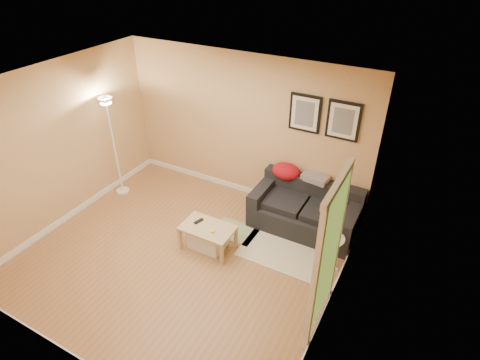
{
  "coord_description": "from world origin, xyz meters",
  "views": [
    {
      "loc": [
        2.88,
        -3.45,
        4.16
      ],
      "look_at": [
        0.55,
        0.85,
        1.05
      ],
      "focal_mm": 29.3,
      "sensor_mm": 36.0,
      "label": 1
    }
  ],
  "objects_px": {
    "floor_lamp": "(115,150)",
    "coffee_table": "(208,237)",
    "sofa": "(305,208)",
    "book_stack": "(331,235)",
    "side_table": "(329,252)",
    "storage_bin": "(208,238)"
  },
  "relations": [
    {
      "from": "floor_lamp",
      "to": "coffee_table",
      "type": "bearing_deg",
      "value": -13.58
    },
    {
      "from": "sofa",
      "to": "book_stack",
      "type": "relative_size",
      "value": 6.65
    },
    {
      "from": "sofa",
      "to": "book_stack",
      "type": "distance_m",
      "value": 0.97
    },
    {
      "from": "coffee_table",
      "to": "book_stack",
      "type": "distance_m",
      "value": 1.85
    },
    {
      "from": "side_table",
      "to": "floor_lamp",
      "type": "bearing_deg",
      "value": 179.01
    },
    {
      "from": "sofa",
      "to": "book_stack",
      "type": "bearing_deg",
      "value": -48.34
    },
    {
      "from": "storage_bin",
      "to": "floor_lamp",
      "type": "relative_size",
      "value": 0.29
    },
    {
      "from": "coffee_table",
      "to": "book_stack",
      "type": "xyz_separation_m",
      "value": [
        1.75,
        0.48,
        0.4
      ]
    },
    {
      "from": "side_table",
      "to": "floor_lamp",
      "type": "height_order",
      "value": "floor_lamp"
    },
    {
      "from": "storage_bin",
      "to": "book_stack",
      "type": "xyz_separation_m",
      "value": [
        1.77,
        0.46,
        0.43
      ]
    },
    {
      "from": "book_stack",
      "to": "storage_bin",
      "type": "bearing_deg",
      "value": -170.88
    },
    {
      "from": "storage_bin",
      "to": "side_table",
      "type": "bearing_deg",
      "value": 14.44
    },
    {
      "from": "sofa",
      "to": "coffee_table",
      "type": "distance_m",
      "value": 1.64
    },
    {
      "from": "storage_bin",
      "to": "book_stack",
      "type": "bearing_deg",
      "value": 14.46
    },
    {
      "from": "coffee_table",
      "to": "book_stack",
      "type": "height_order",
      "value": "book_stack"
    },
    {
      "from": "book_stack",
      "to": "floor_lamp",
      "type": "bearing_deg",
      "value": 173.64
    },
    {
      "from": "storage_bin",
      "to": "floor_lamp",
      "type": "height_order",
      "value": "floor_lamp"
    },
    {
      "from": "sofa",
      "to": "coffee_table",
      "type": "height_order",
      "value": "sofa"
    },
    {
      "from": "storage_bin",
      "to": "side_table",
      "type": "distance_m",
      "value": 1.84
    },
    {
      "from": "storage_bin",
      "to": "book_stack",
      "type": "relative_size",
      "value": 2.15
    },
    {
      "from": "storage_bin",
      "to": "side_table",
      "type": "relative_size",
      "value": 0.98
    },
    {
      "from": "book_stack",
      "to": "floor_lamp",
      "type": "height_order",
      "value": "floor_lamp"
    }
  ]
}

